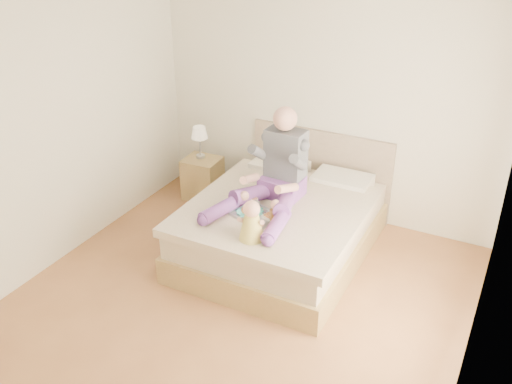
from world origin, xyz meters
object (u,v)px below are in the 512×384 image
at_px(adult, 275,175).
at_px(bed, 284,223).
at_px(baby, 252,223).
at_px(nightstand, 203,178).
at_px(tray, 256,214).

bearing_deg(adult, bed, 55.10).
bearing_deg(baby, nightstand, 120.73).
bearing_deg(adult, tray, -90.91).
height_order(bed, baby, bed).
bearing_deg(bed, tray, -102.02).
bearing_deg(tray, nightstand, 157.69).
relative_size(bed, tray, 4.29).
relative_size(bed, baby, 5.67).
height_order(bed, nightstand, bed).
distance_m(nightstand, adult, 1.62).
bearing_deg(tray, baby, -51.56).
distance_m(bed, baby, 0.94).
distance_m(adult, tray, 0.45).
bearing_deg(nightstand, adult, -30.26).
bearing_deg(nightstand, baby, -47.37).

